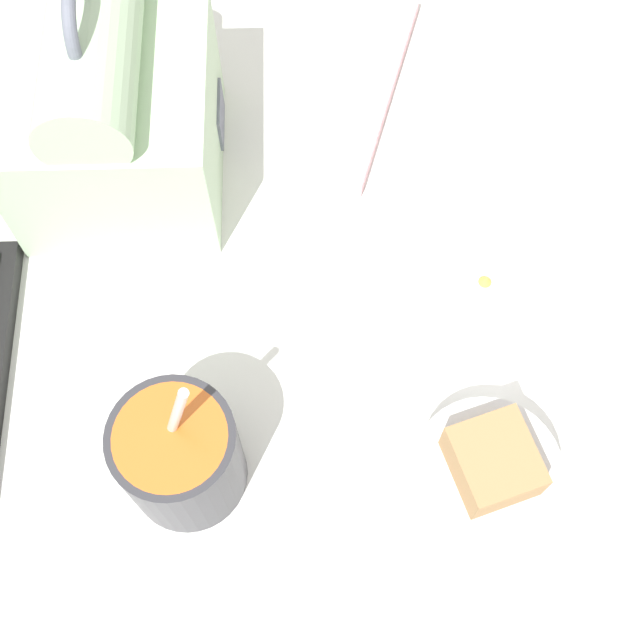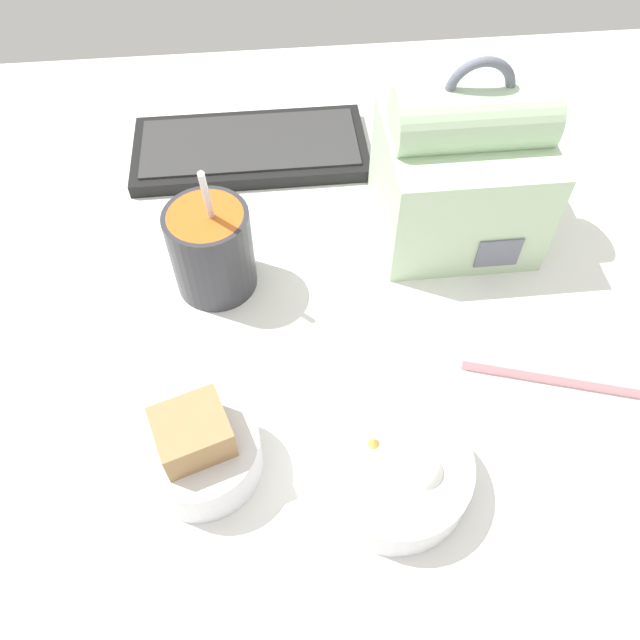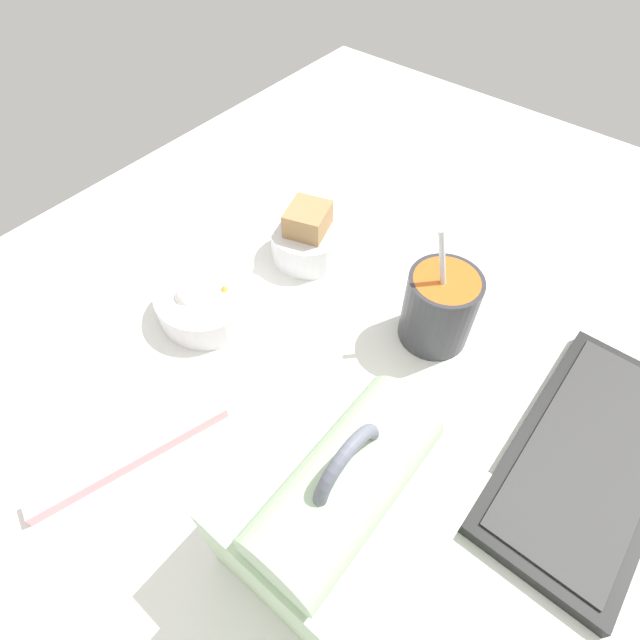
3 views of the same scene
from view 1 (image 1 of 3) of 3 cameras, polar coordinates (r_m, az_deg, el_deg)
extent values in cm
cube|color=white|center=(73.14, -2.70, -3.83)|extent=(140.00, 110.00, 2.00)
cube|color=#B7D6AD|center=(77.62, -12.98, 12.06)|extent=(17.44, 16.61, 13.13)
cylinder|color=#B7D6AD|center=(71.08, -14.45, 16.07)|extent=(16.57, 7.22, 7.22)
cube|color=slate|center=(80.52, -6.38, 12.93)|extent=(4.88, 0.30, 3.94)
torus|color=slate|center=(68.71, -15.10, 17.79)|extent=(7.11, 1.00, 7.11)
cylinder|color=#333338|center=(65.53, -8.92, -8.66)|extent=(8.91, 8.91, 10.25)
cylinder|color=orange|center=(60.94, -9.57, -7.46)|extent=(7.84, 7.84, 0.60)
cylinder|color=silver|center=(59.73, -9.32, -6.46)|extent=(0.70, 3.53, 11.61)
cylinder|color=silver|center=(68.25, 10.39, -9.83)|extent=(10.87, 10.87, 4.88)
cube|color=#A87F51|center=(65.69, 10.79, -9.25)|extent=(7.36, 7.01, 6.83)
cylinder|color=silver|center=(74.95, 11.53, 2.89)|extent=(13.46, 13.46, 4.19)
ellipsoid|color=white|center=(74.76, 12.33, 4.80)|extent=(3.66, 3.66, 4.31)
cone|color=#EFBC47|center=(72.84, 10.38, 2.09)|extent=(6.08, 6.08, 3.56)
sphere|color=#4C5623|center=(75.95, 14.53, 3.27)|extent=(1.61, 1.61, 1.61)
sphere|color=#4C5623|center=(76.00, 13.91, 3.65)|extent=(1.61, 1.61, 1.61)
cube|color=pink|center=(85.36, 3.80, 14.41)|extent=(21.87, 8.84, 1.60)
camera|label=2|loc=(0.46, 58.21, 21.94)|focal=35.00mm
camera|label=3|loc=(0.64, -33.56, 45.60)|focal=28.00mm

